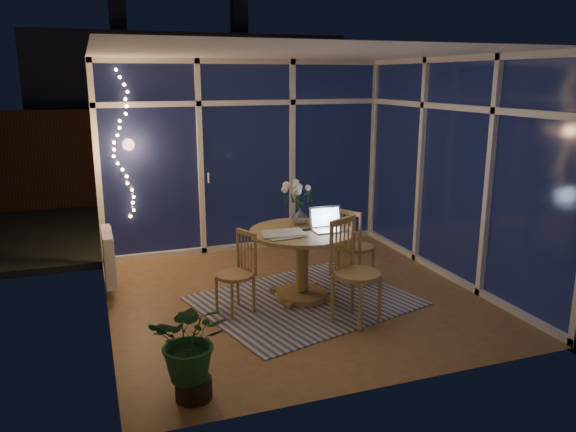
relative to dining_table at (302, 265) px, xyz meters
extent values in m
plane|color=brown|center=(-0.03, 0.08, -0.39)|extent=(4.00, 4.00, 0.00)
plane|color=white|center=(-0.03, 0.08, 2.21)|extent=(4.00, 4.00, 0.00)
cube|color=beige|center=(-0.03, 2.08, 0.91)|extent=(4.00, 0.04, 2.60)
cube|color=beige|center=(-0.03, -1.92, 0.91)|extent=(4.00, 0.04, 2.60)
cube|color=beige|center=(-2.03, 0.08, 0.91)|extent=(0.04, 4.00, 2.60)
cube|color=beige|center=(1.97, 0.08, 0.91)|extent=(0.04, 4.00, 2.60)
cube|color=white|center=(-0.03, 2.04, 0.91)|extent=(4.00, 0.10, 2.60)
cube|color=white|center=(1.93, 0.08, 0.91)|extent=(0.10, 4.00, 2.60)
cube|color=white|center=(-1.97, 0.98, 0.01)|extent=(0.10, 0.70, 0.58)
cube|color=black|center=(0.47, 5.08, -0.45)|extent=(12.00, 6.00, 0.10)
cube|color=#331912|center=(-0.03, 5.58, 0.51)|extent=(11.00, 0.08, 1.80)
cube|color=#33363D|center=(0.27, 8.58, 1.81)|extent=(7.00, 3.00, 2.20)
sphere|color=black|center=(-0.83, 3.48, 0.06)|extent=(0.90, 0.90, 0.90)
cube|color=beige|center=(0.00, -0.10, -0.38)|extent=(2.54, 2.23, 0.01)
cylinder|color=#9B7646|center=(0.00, 0.00, 0.00)|extent=(1.39, 1.39, 0.77)
cube|color=#9B7646|center=(-0.79, -0.14, 0.05)|extent=(0.52, 0.52, 0.86)
cube|color=#9B7646|center=(0.76, 0.23, 0.07)|extent=(0.58, 0.58, 0.92)
cube|color=#9B7646|center=(0.29, -0.75, 0.14)|extent=(0.66, 0.66, 1.05)
imported|color=white|center=(0.07, 0.23, 0.49)|extent=(0.25, 0.25, 0.21)
imported|color=white|center=(0.37, 0.21, 0.41)|extent=(0.19, 0.19, 0.04)
cube|color=silver|center=(-0.24, -0.11, 0.40)|extent=(0.40, 0.31, 0.02)
cube|color=black|center=(0.06, -0.01, 0.39)|extent=(0.11, 0.07, 0.01)
imported|color=#1B4B24|center=(-1.48, -1.57, -0.01)|extent=(0.66, 0.61, 0.76)
camera|label=1|loc=(-2.09, -5.39, 1.98)|focal=35.00mm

